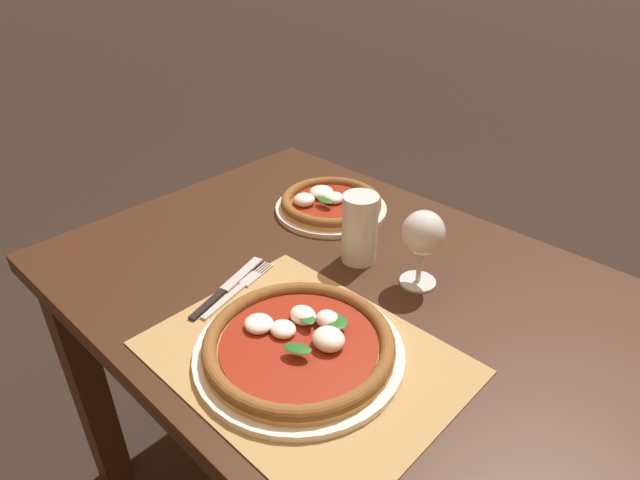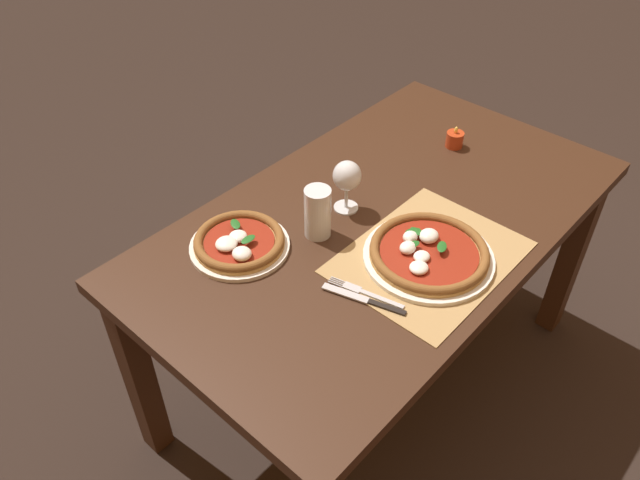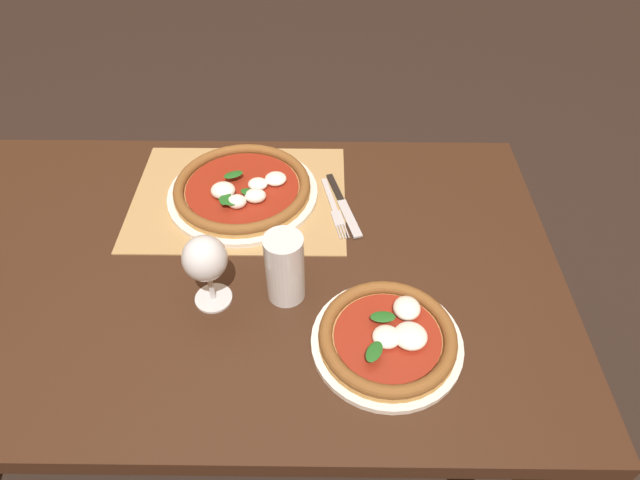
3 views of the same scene
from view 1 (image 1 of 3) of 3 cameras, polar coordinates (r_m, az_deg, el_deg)
name	(u,v)px [view 1 (image 1 of 3)]	position (r m, az deg, el deg)	size (l,w,h in m)	color
dining_table	(401,361)	(1.03, 8.67, -12.59)	(1.45, 0.83, 0.74)	#382114
paper_placemat	(304,357)	(0.88, -1.70, -12.38)	(0.48, 0.37, 0.00)	#A88451
pizza_near	(299,345)	(0.87, -2.22, -11.11)	(0.34, 0.34, 0.05)	silver
pizza_far	(330,203)	(1.27, 1.10, 3.92)	(0.26, 0.26, 0.05)	silver
wine_glass	(423,236)	(0.99, 10.93, 0.42)	(0.08, 0.08, 0.16)	silver
pint_glass	(360,230)	(1.07, 4.24, 1.10)	(0.07, 0.07, 0.15)	silver
fork	(239,289)	(1.02, -8.64, -5.16)	(0.06, 0.20, 0.00)	#B7B7BC
knife	(228,287)	(1.03, -9.81, -4.93)	(0.08, 0.21, 0.01)	black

